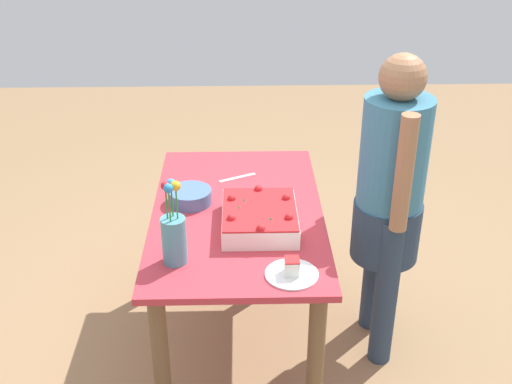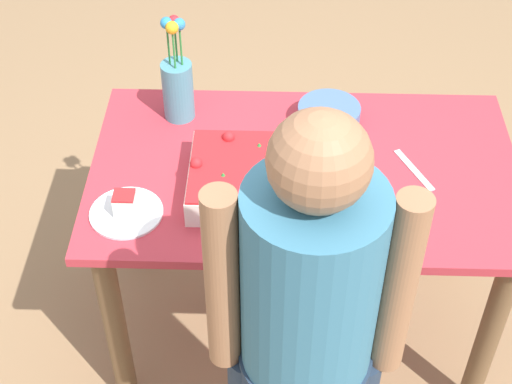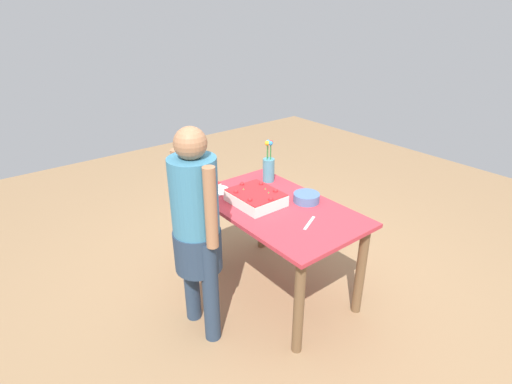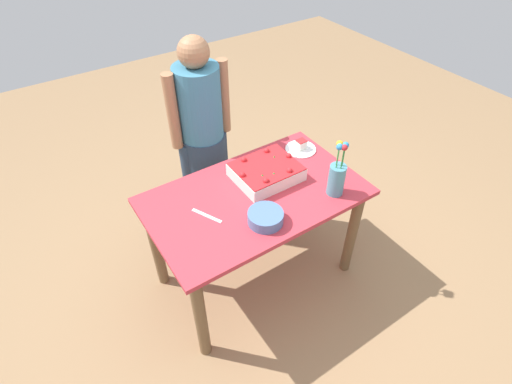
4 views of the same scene
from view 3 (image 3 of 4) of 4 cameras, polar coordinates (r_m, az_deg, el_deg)
name	(u,v)px [view 3 (image 3 of 4)]	position (r m, az deg, el deg)	size (l,w,h in m)	color
ground_plane	(276,289)	(3.38, 2.83, -13.62)	(8.00, 8.00, 0.00)	#96744F
dining_table	(277,222)	(3.03, 3.08, -4.36)	(1.29, 0.77, 0.76)	#BE323E
sheet_cake	(256,197)	(2.99, -0.04, -0.77)	(0.39, 0.32, 0.11)	white
serving_plate_with_slice	(216,189)	(3.21, -5.68, 0.46)	(0.21, 0.21, 0.07)	white
cake_knife	(310,223)	(2.76, 7.69, -4.37)	(0.20, 0.02, 0.00)	silver
flower_vase	(269,167)	(3.34, 1.82, 3.54)	(0.10, 0.10, 0.36)	teal
fruit_bowl	(306,198)	(3.03, 7.22, -0.80)	(0.20, 0.20, 0.07)	#4D6FA1
person_standing	(196,224)	(2.58, -8.55, -4.50)	(0.45, 0.31, 1.49)	#27384F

